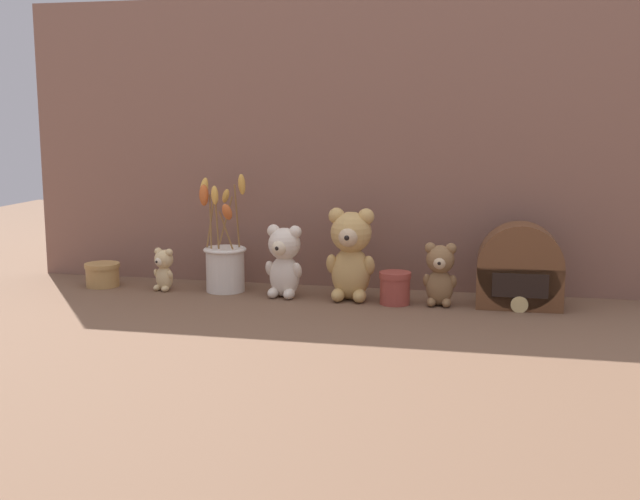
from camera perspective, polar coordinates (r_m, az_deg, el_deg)
name	(u,v)px	position (r m, az deg, el deg)	size (l,w,h in m)	color
ground_plane	(318,299)	(2.01, -0.12, -3.53)	(4.00, 4.00, 0.00)	brown
backdrop_wall	(332,144)	(2.12, 0.86, 7.53)	(1.69, 0.02, 0.76)	#845B4C
teddy_bear_large	(351,252)	(1.98, 2.20, -0.17)	(0.12, 0.12, 0.23)	tan
teddy_bear_medium	(284,260)	(2.02, -2.57, -0.69)	(0.10, 0.09, 0.18)	beige
teddy_bear_small	(440,273)	(1.95, 8.53, -1.61)	(0.08, 0.08, 0.15)	olive
teddy_bear_tiny	(164,268)	(2.13, -11.06, -1.30)	(0.06, 0.06, 0.11)	#DBBC84
flower_vase	(224,261)	(2.10, -6.81, -0.76)	(0.13, 0.13, 0.31)	silver
vintage_radio	(520,272)	(1.97, 14.00, -1.55)	(0.20, 0.11, 0.20)	brown
decorative_tin_tall	(395,288)	(1.96, 5.36, -2.69)	(0.08, 0.08, 0.08)	#993D33
decorative_tin_short	(103,275)	(2.23, -15.21, -1.70)	(0.09, 0.09, 0.06)	tan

